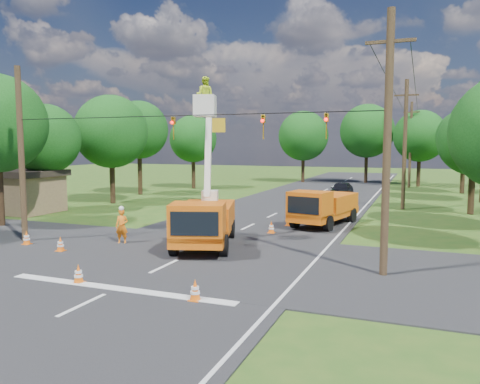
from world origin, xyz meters
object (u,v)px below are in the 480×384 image
at_px(traffic_cone_5, 27,238).
at_px(shed, 21,191).
at_px(tree_left_d, 111,132).
at_px(traffic_cone_0, 78,274).
at_px(pole_right_mid, 405,144).
at_px(bucket_truck, 204,212).
at_px(traffic_cone_1, 195,290).
at_px(tree_right_c, 474,141).
at_px(pole_right_near, 387,142).
at_px(tree_far_c, 420,136).
at_px(second_truck, 323,207).
at_px(pole_right_far, 410,144).
at_px(traffic_cone_4, 60,244).
at_px(tree_far_b, 367,131).
at_px(tree_right_e, 464,137).
at_px(distant_car, 341,190).
at_px(tree_left_c, 45,139).
at_px(pole_left, 21,155).
at_px(tree_left_f, 193,139).
at_px(tree_far_a, 303,136).
at_px(tree_left_e, 139,130).
at_px(traffic_cone_3, 289,220).
at_px(traffic_cone_2, 271,227).
at_px(traffic_cone_7, 334,209).
at_px(ground_worker, 122,226).

relative_size(traffic_cone_5, shed, 0.13).
bearing_deg(tree_left_d, traffic_cone_5, -68.05).
height_order(traffic_cone_0, shed, shed).
bearing_deg(traffic_cone_0, pole_right_mid, 67.82).
bearing_deg(bucket_truck, traffic_cone_1, -84.39).
bearing_deg(tree_right_c, pole_right_near, -103.89).
relative_size(traffic_cone_0, tree_far_c, 0.08).
xyz_separation_m(second_truck, pole_right_far, (4.36, 29.75, 3.91)).
distance_m(traffic_cone_4, tree_far_b, 47.58).
distance_m(traffic_cone_0, tree_right_e, 43.35).
bearing_deg(traffic_cone_0, distant_car, 81.63).
relative_size(traffic_cone_1, pole_right_near, 0.07).
height_order(pole_right_near, tree_left_c, pole_right_near).
height_order(pole_right_near, pole_left, pole_right_near).
xyz_separation_m(tree_left_c, tree_right_c, (29.70, 10.00, -0.13)).
bearing_deg(pole_right_mid, tree_left_d, -167.99).
distance_m(tree_left_f, tree_far_c, 27.10).
bearing_deg(tree_left_c, shed, -146.31).
distance_m(second_truck, tree_far_a, 34.37).
height_order(traffic_cone_4, pole_right_near, pole_right_near).
relative_size(tree_left_e, tree_right_e, 1.09).
relative_size(bucket_truck, traffic_cone_3, 11.72).
height_order(traffic_cone_2, tree_far_b, tree_far_b).
distance_m(traffic_cone_5, traffic_cone_7, 20.51).
distance_m(pole_left, tree_far_c, 46.12).
distance_m(distant_car, tree_far_c, 18.23).
distance_m(ground_worker, pole_right_mid, 23.09).
distance_m(bucket_truck, tree_left_e, 26.41).
distance_m(traffic_cone_0, traffic_cone_5, 8.21).
relative_size(traffic_cone_5, tree_right_c, 0.09).
distance_m(traffic_cone_4, tree_far_a, 44.67).
height_order(traffic_cone_3, traffic_cone_7, same).
bearing_deg(tree_far_b, tree_left_e, -130.72).
bearing_deg(tree_left_e, traffic_cone_2, -39.35).
bearing_deg(ground_worker, shed, 139.61).
relative_size(traffic_cone_0, traffic_cone_5, 1.00).
relative_size(traffic_cone_2, pole_right_far, 0.07).
relative_size(traffic_cone_5, pole_left, 0.08).
distance_m(pole_left, tree_far_a, 43.27).
bearing_deg(distant_car, tree_far_c, 67.95).
relative_size(pole_right_near, shed, 1.82).
distance_m(ground_worker, traffic_cone_3, 10.42).
bearing_deg(traffic_cone_2, ground_worker, -139.58).
xyz_separation_m(traffic_cone_3, tree_far_b, (0.81, 35.63, 6.45)).
height_order(second_truck, traffic_cone_2, second_truck).
bearing_deg(pole_right_mid, second_truck, -114.10).
bearing_deg(pole_right_mid, tree_left_c, -156.25).
xyz_separation_m(tree_left_c, tree_left_e, (-0.30, 13.00, 1.05)).
bearing_deg(tree_left_e, pole_right_far, 35.43).
xyz_separation_m(pole_right_near, tree_right_e, (5.30, 35.00, 0.70)).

